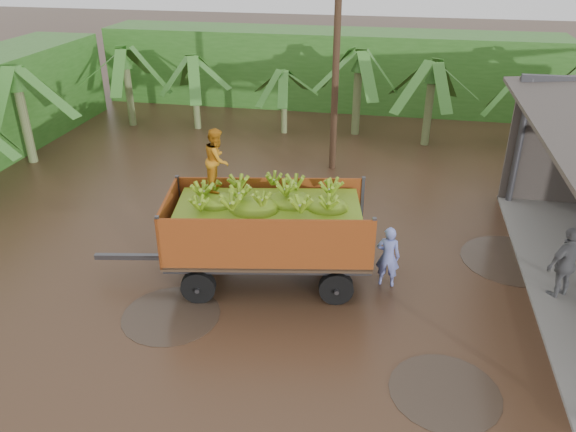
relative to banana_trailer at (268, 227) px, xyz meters
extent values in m
plane|color=black|center=(1.32, 0.14, -1.47)|extent=(100.00, 100.00, 0.00)
cube|color=#2D661E|center=(-0.68, 16.14, 0.33)|extent=(22.00, 3.00, 3.60)
cube|color=#47474C|center=(-3.31, -0.60, -0.88)|extent=(1.93, 0.47, 0.13)
imported|color=#BE7516|center=(-1.25, 0.22, 1.55)|extent=(0.65, 0.80, 1.52)
imported|color=#737FD3|center=(2.92, 0.30, -0.67)|extent=(0.60, 0.41, 1.59)
imported|color=slate|center=(6.99, 0.52, -0.53)|extent=(1.17, 0.99, 1.87)
cylinder|color=#47301E|center=(0.66, 7.69, 2.34)|extent=(0.24, 0.24, 7.62)
camera|label=1|loc=(2.79, -11.62, 6.36)|focal=35.00mm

